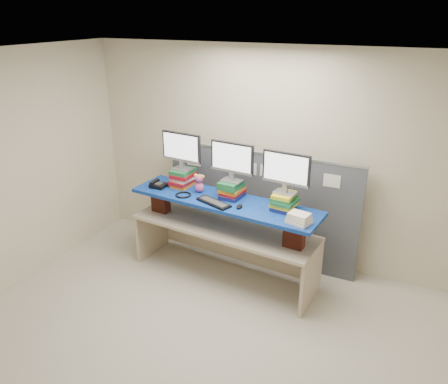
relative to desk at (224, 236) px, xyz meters
The scene contains 18 objects.
room 1.48m from the desk, 78.40° to the right, with size 5.00×4.00×2.80m.
cubicle_partition 0.66m from the desk, 66.89° to the left, with size 2.60×0.06×1.53m.
desk is the anchor object (origin of this frame).
brick_pier_left 0.98m from the desk, behind, with size 0.23×0.12×0.31m, color maroon.
brick_pier_right 0.98m from the desk, ahead, with size 0.23×0.12×0.31m, color maroon.
blue_board 0.47m from the desk, behind, with size 2.37×0.59×0.04m, color #080A67.
book_stack_left 0.92m from the desk, 164.73° to the left, with size 0.28×0.33×0.22m.
book_stack_center 0.61m from the desk, 67.44° to the left, with size 0.28×0.33×0.20m.
book_stack_right 0.94m from the desk, ahead, with size 0.29×0.32×0.19m.
monitor_left 1.21m from the desk, 164.87° to the left, with size 0.55×0.18×0.48m.
monitor_center 0.98m from the desk, 66.06° to the left, with size 0.55×0.18×0.48m.
monitor_right 1.21m from the desk, ahead, with size 0.55×0.18×0.48m.
keyboard 0.53m from the desk, 111.97° to the right, with size 0.48×0.30×0.03m.
mouse 0.59m from the desk, 27.68° to the right, with size 0.06×0.11×0.04m, color black.
desk_phone 1.07m from the desk, behind, with size 0.19×0.17×0.08m.
headset 0.72m from the desk, 169.07° to the right, with size 0.19×0.19×0.02m, color black.
plush_toy 0.73m from the desk, 167.11° to the left, with size 0.14×0.10×0.24m.
binder_stack 1.15m from the desk, 12.97° to the right, with size 0.28×0.25×0.11m.
Camera 1 is at (1.78, -3.13, 3.15)m, focal length 35.00 mm.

